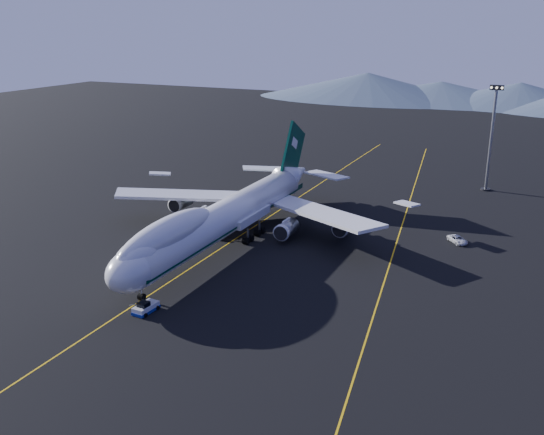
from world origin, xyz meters
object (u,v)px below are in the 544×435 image
at_px(pushback_tug, 146,308).
at_px(floodlight_mast, 491,138).
at_px(service_van, 458,240).
at_px(boeing_747, 225,216).

distance_m(pushback_tug, floodlight_mast, 100.14).
bearing_deg(service_van, boeing_747, 164.86).
height_order(boeing_747, service_van, boeing_747).
relative_size(boeing_747, floodlight_mast, 2.77).
bearing_deg(pushback_tug, service_van, 57.24).
bearing_deg(floodlight_mast, boeing_747, -122.82).
xyz_separation_m(boeing_747, pushback_tug, (3.00, -29.53, -5.24)).
bearing_deg(pushback_tug, floodlight_mast, 71.89).
height_order(boeing_747, floodlight_mast, floodlight_mast).
relative_size(boeing_747, service_van, 15.39).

